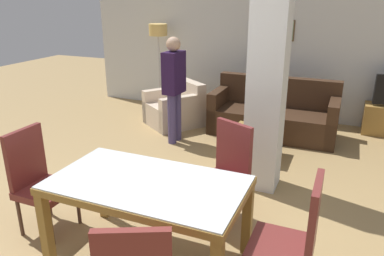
{
  "coord_description": "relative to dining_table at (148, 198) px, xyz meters",
  "views": [
    {
      "loc": [
        1.41,
        -2.38,
        2.2
      ],
      "look_at": [
        0.0,
        0.95,
        0.91
      ],
      "focal_mm": 35.0,
      "sensor_mm": 36.0,
      "label": 1
    }
  ],
  "objects": [
    {
      "name": "back_wall",
      "position": [
        0.0,
        4.54,
        0.75
      ],
      "size": [
        7.2,
        0.09,
        2.7
      ],
      "color": "silver",
      "rests_on": "ground_plane"
    },
    {
      "name": "divider_pillar",
      "position": [
        0.59,
        1.73,
        0.75
      ],
      "size": [
        0.4,
        0.4,
        2.7
      ],
      "color": "silver",
      "rests_on": "ground_plane"
    },
    {
      "name": "dining_table",
      "position": [
        0.0,
        0.0,
        0.0
      ],
      "size": [
        1.62,
        0.91,
        0.76
      ],
      "color": "olive",
      "rests_on": "ground_plane"
    },
    {
      "name": "dining_chair_far_right",
      "position": [
        0.4,
        0.85,
        -0.05
      ],
      "size": [
        0.61,
        0.61,
        1.02
      ],
      "rotation": [
        0.0,
        0.0,
        2.7
      ],
      "color": "maroon",
      "rests_on": "ground_plane"
    },
    {
      "name": "dining_chair_head_left",
      "position": [
        -1.2,
        0.0,
        -0.05
      ],
      "size": [
        0.46,
        0.46,
        1.02
      ],
      "rotation": [
        0.0,
        0.0,
        -1.57
      ],
      "color": "maroon",
      "rests_on": "ground_plane"
    },
    {
      "name": "dining_chair_head_right",
      "position": [
        1.2,
        0.0,
        -0.05
      ],
      "size": [
        0.46,
        0.46,
        1.02
      ],
      "rotation": [
        0.0,
        0.0,
        1.57
      ],
      "color": "maroon",
      "rests_on": "ground_plane"
    },
    {
      "name": "sofa",
      "position": [
        0.36,
        3.56,
        -0.29
      ],
      "size": [
        2.01,
        0.86,
        0.91
      ],
      "rotation": [
        0.0,
        0.0,
        3.14
      ],
      "color": "#3A2517",
      "rests_on": "ground_plane"
    },
    {
      "name": "armchair",
      "position": [
        -1.34,
        3.36,
        -0.33
      ],
      "size": [
        1.15,
        1.16,
        0.76
      ],
      "rotation": [
        0.0,
        0.0,
        2.52
      ],
      "color": "beige",
      "rests_on": "ground_plane"
    },
    {
      "name": "coffee_table",
      "position": [
        0.31,
        2.55,
        -0.39
      ],
      "size": [
        0.64,
        0.59,
        0.4
      ],
      "color": "olive",
      "rests_on": "ground_plane"
    },
    {
      "name": "bottle",
      "position": [
        0.27,
        2.44,
        -0.11
      ],
      "size": [
        0.07,
        0.07,
        0.24
      ],
      "color": "#4C2D14",
      "rests_on": "coffee_table"
    },
    {
      "name": "floor_lamp",
      "position": [
        -2.07,
        4.18,
        0.81
      ],
      "size": [
        0.35,
        0.35,
        1.67
      ],
      "color": "#B7B7BC",
      "rests_on": "ground_plane"
    },
    {
      "name": "standing_person",
      "position": [
        -1.0,
        2.62,
        0.33
      ],
      "size": [
        0.24,
        0.39,
        1.62
      ],
      "rotation": [
        0.0,
        0.0,
        -1.62
      ],
      "color": "#423968",
      "rests_on": "ground_plane"
    }
  ]
}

